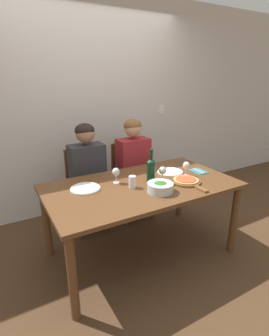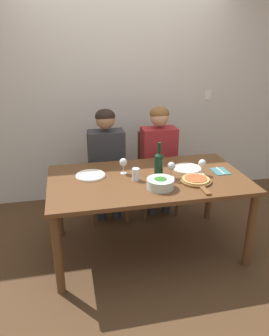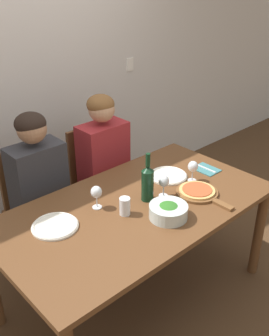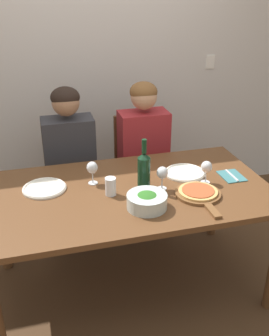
{
  "view_description": "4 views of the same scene",
  "coord_description": "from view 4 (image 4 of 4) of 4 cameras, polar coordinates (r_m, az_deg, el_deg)",
  "views": [
    {
      "loc": [
        -1.18,
        -1.93,
        1.71
      ],
      "look_at": [
        -0.09,
        -0.02,
        0.94
      ],
      "focal_mm": 28.0,
      "sensor_mm": 36.0,
      "label": 1
    },
    {
      "loc": [
        -0.68,
        -2.61,
        1.94
      ],
      "look_at": [
        -0.1,
        0.11,
        0.82
      ],
      "focal_mm": 35.0,
      "sensor_mm": 36.0,
      "label": 2
    },
    {
      "loc": [
        -1.41,
        -1.52,
        2.09
      ],
      "look_at": [
        0.07,
        0.09,
        0.96
      ],
      "focal_mm": 42.0,
      "sensor_mm": 36.0,
      "label": 3
    },
    {
      "loc": [
        -0.52,
        -2.06,
        1.93
      ],
      "look_at": [
        0.08,
        0.16,
        0.82
      ],
      "focal_mm": 42.0,
      "sensor_mm": 36.0,
      "label": 4
    }
  ],
  "objects": [
    {
      "name": "ground_plane",
      "position": [
        2.87,
        -0.77,
        -16.55
      ],
      "size": [
        40.0,
        40.0,
        0.0
      ],
      "primitive_type": "plane",
      "color": "#4C331E"
    },
    {
      "name": "back_wall",
      "position": [
        3.45,
        -6.55,
        15.88
      ],
      "size": [
        10.0,
        0.06,
        2.7
      ],
      "color": "silver",
      "rests_on": "ground"
    },
    {
      "name": "dining_table",
      "position": [
        2.47,
        -0.86,
        -5.0
      ],
      "size": [
        1.77,
        0.97,
        0.76
      ],
      "color": "brown",
      "rests_on": "ground"
    },
    {
      "name": "chair_left",
      "position": [
        3.2,
        -9.31,
        -0.98
      ],
      "size": [
        0.42,
        0.42,
        0.93
      ],
      "color": "brown",
      "rests_on": "ground"
    },
    {
      "name": "chair_right",
      "position": [
        3.3,
        0.8,
        0.2
      ],
      "size": [
        0.42,
        0.42,
        0.93
      ],
      "color": "brown",
      "rests_on": "ground"
    },
    {
      "name": "person_woman",
      "position": [
        3.0,
        -9.38,
        2.29
      ],
      "size": [
        0.47,
        0.51,
        1.24
      ],
      "color": "#28282D",
      "rests_on": "ground"
    },
    {
      "name": "person_man",
      "position": [
        3.1,
        1.38,
        3.44
      ],
      "size": [
        0.47,
        0.51,
        1.24
      ],
      "color": "#28282D",
      "rests_on": "ground"
    },
    {
      "name": "wine_bottle",
      "position": [
        2.39,
        1.35,
        -0.2
      ],
      "size": [
        0.08,
        0.08,
        0.32
      ],
      "color": "black",
      "rests_on": "dining_table"
    },
    {
      "name": "broccoli_bowl",
      "position": [
        2.23,
        1.82,
        -4.8
      ],
      "size": [
        0.23,
        0.23,
        0.09
      ],
      "color": "silver",
      "rests_on": "dining_table"
    },
    {
      "name": "dinner_plate_left",
      "position": [
        2.49,
        -12.94,
        -2.85
      ],
      "size": [
        0.27,
        0.27,
        0.02
      ],
      "color": "silver",
      "rests_on": "dining_table"
    },
    {
      "name": "dinner_plate_right",
      "position": [
        2.64,
        7.31,
        -0.67
      ],
      "size": [
        0.27,
        0.27,
        0.02
      ],
      "color": "silver",
      "rests_on": "dining_table"
    },
    {
      "name": "pizza_on_board",
      "position": [
        2.39,
        9.29,
        -3.66
      ],
      "size": [
        0.28,
        0.42,
        0.04
      ],
      "color": "brown",
      "rests_on": "dining_table"
    },
    {
      "name": "wine_glass_left",
      "position": [
        2.47,
        -6.15,
        -0.1
      ],
      "size": [
        0.07,
        0.07,
        0.15
      ],
      "color": "silver",
      "rests_on": "dining_table"
    },
    {
      "name": "wine_glass_right",
      "position": [
        2.5,
        10.4,
        0.0
      ],
      "size": [
        0.07,
        0.07,
        0.15
      ],
      "color": "silver",
      "rests_on": "dining_table"
    },
    {
      "name": "wine_glass_centre",
      "position": [
        2.39,
        4.06,
        -0.85
      ],
      "size": [
        0.07,
        0.07,
        0.15
      ],
      "color": "silver",
      "rests_on": "dining_table"
    },
    {
      "name": "water_tumbler",
      "position": [
        2.35,
        -3.49,
        -2.69
      ],
      "size": [
        0.07,
        0.07,
        0.11
      ],
      "color": "silver",
      "rests_on": "dining_table"
    },
    {
      "name": "fork_on_napkin",
      "position": [
        2.66,
        13.94,
        -1.15
      ],
      "size": [
        0.14,
        0.18,
        0.01
      ],
      "color": "#387075",
      "rests_on": "dining_table"
    }
  ]
}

